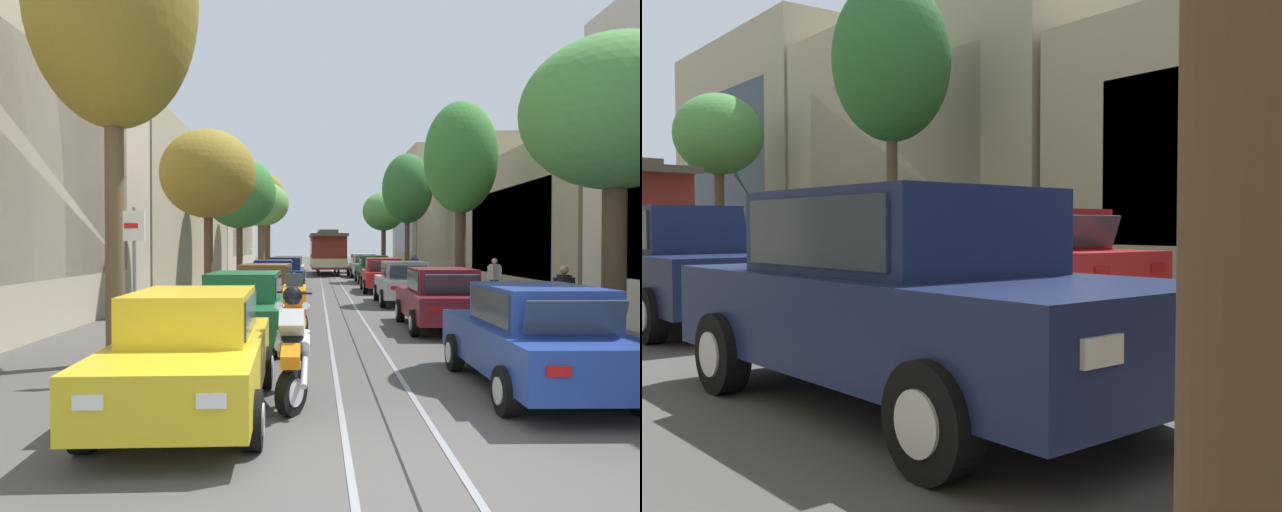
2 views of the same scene
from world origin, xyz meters
TOP-DOWN VIEW (x-y plane):
  - ground_plane at (0.00, 23.12)m, footprint 160.00×160.00m
  - trolley_track_rails at (0.00, 26.90)m, footprint 1.14×65.79m
  - building_facade_right at (9.62, 29.70)m, footprint 5.38×57.49m
  - parked_car_navy_fourth_left at (-2.56, 18.14)m, footprint 2.13×4.42m
  - parked_car_navy_fifth_left at (-2.37, 23.68)m, footprint 2.03×4.37m
  - parked_car_red_fourth_right at (2.28, 22.06)m, footprint 2.08×4.39m
  - parked_car_green_fifth_right at (2.47, 28.52)m, footprint 2.01×4.36m
  - parked_car_silver_sixth_right at (2.38, 34.57)m, footprint 2.08×4.40m
  - street_tree_kerb_right_mid at (4.59, 29.45)m, footprint 3.00×3.09m
  - street_tree_kerb_right_fourth at (4.63, 41.87)m, footprint 3.40×3.40m
  - pedestrian_on_right_pavement at (5.36, 31.40)m, footprint 0.55×0.29m

SIDE VIEW (x-z plane):
  - ground_plane at x=0.00m, z-range 0.00..0.00m
  - trolley_track_rails at x=0.00m, z-range 0.00..0.01m
  - parked_car_navy_fourth_left at x=-2.56m, z-range 0.01..1.59m
  - parked_car_navy_fifth_left at x=-2.37m, z-range 0.01..1.59m
  - parked_car_red_fourth_right at x=2.28m, z-range 0.01..1.59m
  - parked_car_green_fifth_right at x=2.47m, z-range 0.01..1.59m
  - parked_car_silver_sixth_right at x=2.38m, z-range 0.01..1.59m
  - pedestrian_on_right_pavement at x=5.36m, z-range 0.10..1.73m
  - building_facade_right at x=9.62m, z-range -0.80..9.64m
  - street_tree_kerb_right_fourth at x=4.63m, z-range 1.63..8.12m
  - street_tree_kerb_right_mid at x=4.59m, z-range 1.71..9.34m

